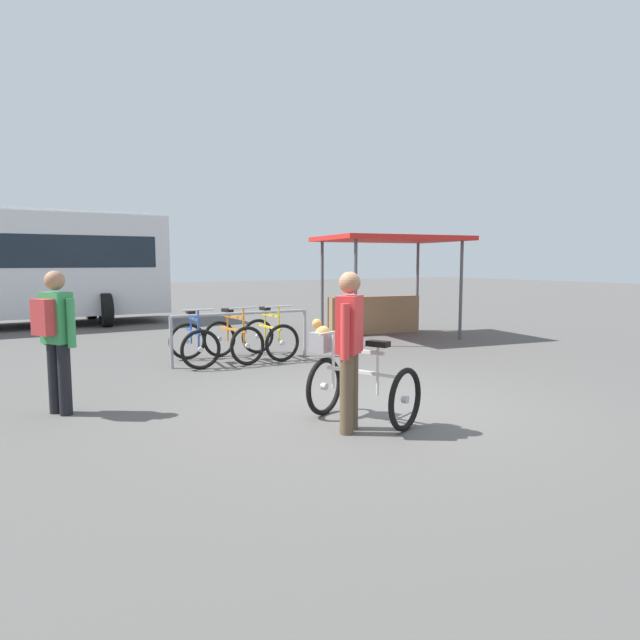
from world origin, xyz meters
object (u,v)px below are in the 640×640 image
(racked_bike_orange, at_px, (233,340))
(racked_bike_yellow, at_px, (269,337))
(pedestrian_with_backpack, at_px, (56,333))
(racked_bike_blue, at_px, (194,343))
(market_stall, at_px, (383,276))
(featured_bicycle, at_px, (353,377))
(person_with_featured_bike, at_px, (350,344))

(racked_bike_orange, height_order, racked_bike_yellow, same)
(pedestrian_with_backpack, bearing_deg, racked_bike_yellow, 30.11)
(racked_bike_blue, height_order, pedestrian_with_backpack, pedestrian_with_backpack)
(market_stall, bearing_deg, racked_bike_orange, -163.10)
(racked_bike_yellow, relative_size, market_stall, 0.32)
(racked_bike_orange, bearing_deg, racked_bike_blue, 178.01)
(market_stall, bearing_deg, racked_bike_blue, -165.62)
(racked_bike_yellow, height_order, pedestrian_with_backpack, pedestrian_with_backpack)
(racked_bike_blue, relative_size, featured_bicycle, 0.93)
(person_with_featured_bike, relative_size, market_stall, 0.48)
(racked_bike_orange, bearing_deg, market_stall, 16.90)
(racked_bike_orange, xyz_separation_m, market_stall, (4.28, 1.30, 1.03))
(racked_bike_yellow, xyz_separation_m, market_stall, (3.58, 1.33, 1.03))
(racked_bike_orange, height_order, featured_bicycle, featured_bicycle)
(person_with_featured_bike, bearing_deg, pedestrian_with_backpack, 138.08)
(racked_bike_orange, xyz_separation_m, person_with_featured_bike, (-0.51, -4.40, 0.54))
(racked_bike_blue, distance_m, featured_bicycle, 4.15)
(racked_bike_blue, relative_size, racked_bike_orange, 0.99)
(racked_bike_yellow, bearing_deg, featured_bicycle, -103.26)
(racked_bike_blue, xyz_separation_m, racked_bike_yellow, (1.40, -0.05, -0.00))
(featured_bicycle, bearing_deg, pedestrian_with_backpack, 144.78)
(person_with_featured_bike, bearing_deg, market_stall, 49.93)
(featured_bicycle, bearing_deg, market_stall, 49.94)
(racked_bike_blue, distance_m, pedestrian_with_backpack, 3.23)
(person_with_featured_bike, xyz_separation_m, pedestrian_with_backpack, (-2.49, 2.23, 0.03))
(pedestrian_with_backpack, bearing_deg, featured_bicycle, -35.22)
(racked_bike_yellow, height_order, market_stall, market_stall)
(racked_bike_orange, relative_size, featured_bicycle, 0.94)
(pedestrian_with_backpack, relative_size, market_stall, 0.48)
(racked_bike_orange, xyz_separation_m, featured_bicycle, (-0.26, -4.10, 0.12))
(person_with_featured_bike, distance_m, market_stall, 7.47)
(racked_bike_blue, distance_m, racked_bike_yellow, 1.40)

